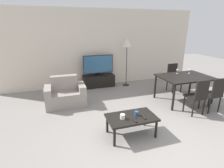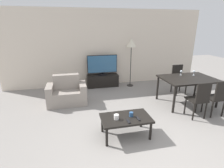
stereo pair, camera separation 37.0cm
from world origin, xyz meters
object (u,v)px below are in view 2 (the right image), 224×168
Objects in this scene: wine_glass_left at (194,72)px; cup_colored_far at (116,117)px; coffee_table at (126,119)px; dining_chair_near_right at (217,96)px; dining_table at (188,81)px; cup_white_near at (131,114)px; tv at (102,65)px; floor_lamp at (131,45)px; wine_glass_center at (181,72)px; tv_stand at (103,81)px; remote_primary at (128,121)px; remote_secondary at (138,119)px; armchair at (67,94)px; dining_chair_far at (178,78)px; dining_chair_near at (199,98)px.

cup_colored_far is at bearing -153.13° from wine_glass_left.
dining_chair_near_right is at bearing 7.19° from coffee_table.
cup_white_near is (-2.04, -1.11, -0.22)m from dining_table.
tv is 11.14× the size of cup_colored_far.
floor_lamp is 11.76× the size of wine_glass_center.
tv_stand is 7.52× the size of remote_primary.
tv is at bearing 84.76° from cup_colored_far.
cup_colored_far is (-2.60, -0.33, -0.05)m from dining_chair_near_right.
remote_secondary is at bearing -147.32° from dining_table.
armchair is 2.78m from floor_lamp.
tv reaches higher than dining_chair_far.
cup_white_near is 2.49m from wine_glass_center.
armchair is 1.10× the size of coffee_table.
remote_primary and remote_secondary have the same top height.
dining_chair_far reaches higher than armchair.
dining_chair_far reaches higher than cup_colored_far.
dining_chair_far is 1.92m from floor_lamp.
tv is 7.14× the size of remote_secondary.
tv_stand is 0.66× the size of floor_lamp.
dining_table is 1.56× the size of dining_chair_far.
wine_glass_left is at bearing 28.22° from coffee_table.
remote_secondary is at bearing 12.90° from remote_primary.
wine_glass_left is at bearing -36.86° from tv_stand.
wine_glass_center is (-0.28, 1.13, 0.34)m from dining_chair_near_right.
wine_glass_left is at bearing 32.59° from dining_table.
coffee_table is at bearing -172.81° from dining_chair_near_right.
remote_secondary is (-1.94, -1.24, -0.25)m from dining_table.
wine_glass_center is at bearing 78.68° from dining_chair_near.
dining_table is 2.33m from cup_white_near.
wine_glass_left is at bearing -83.16° from dining_chair_far.
armchair is 1.17× the size of dining_chair_near.
cup_white_near is 0.94× the size of cup_colored_far.
dining_chair_far is at bearing -26.98° from tv.
tv is (-0.00, -0.00, 0.58)m from tv_stand.
dining_table is at bearing 27.53° from coffee_table.
cup_colored_far is at bearing -63.16° from armchair.
tv reaches higher than wine_glass_left.
floor_lamp is 11.45× the size of remote_secondary.
wine_glass_center reaches higher than dining_table.
armchair is 1.77m from tv_stand.
remote_primary is 2.93m from wine_glass_left.
wine_glass_center reaches higher than cup_colored_far.
dining_table is 0.87m from dining_chair_near_right.
tv_stand is 2.91m from dining_table.
dining_chair_far is 1.00× the size of dining_chair_near_right.
dining_chair_far is at bearing -27.03° from tv_stand.
floor_lamp reaches higher than tv_stand.
coffee_table is 1.06× the size of dining_chair_near.
floor_lamp is 11.45× the size of remote_primary.
cup_white_near is 0.62× the size of wine_glass_center.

